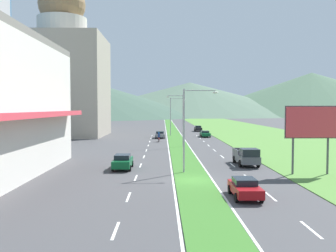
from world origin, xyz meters
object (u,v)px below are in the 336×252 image
object	(u,v)px
car_2	(198,128)
car_4	(245,188)
car_0	(123,162)
motorcycle_rider	(159,138)
billboard_roadside	(311,125)
street_lamp_near	(188,124)
car_1	(160,135)
street_lamp_far	(172,114)
street_lamp_mid	(181,117)
car_3	(205,134)
pickup_truck_0	(247,157)

from	to	relation	value
car_2	car_4	distance (m)	72.86
car_0	motorcycle_rider	xyz separation A→B (m)	(3.44, 30.18, -0.04)
billboard_roadside	motorcycle_rider	bearing A→B (deg)	113.62
street_lamp_near	motorcycle_rider	bearing A→B (deg)	95.67
car_1	motorcycle_rider	bearing A→B (deg)	179.18
car_4	street_lamp_far	bearing A→B (deg)	-176.39
street_lamp_mid	car_1	bearing A→B (deg)	101.83
car_3	pickup_truck_0	xyz separation A→B (m)	(0.03, -39.35, 0.27)
street_lamp_near	pickup_truck_0	xyz separation A→B (m)	(6.76, 4.46, -3.85)
car_2	motorcycle_rider	xyz separation A→B (m)	(-10.27, -30.34, -0.04)
car_4	car_2	bearing A→B (deg)	177.06
billboard_roadside	car_4	bearing A→B (deg)	-133.26
street_lamp_mid	billboard_roadside	world-z (taller)	street_lamp_mid
car_4	motorcycle_rider	size ratio (longest dim) A/B	2.05
street_lamp_mid	billboard_roadside	distance (m)	27.38
street_lamp_mid	motorcycle_rider	size ratio (longest dim) A/B	4.24
car_3	car_1	bearing A→B (deg)	-73.33
billboard_roadside	car_1	size ratio (longest dim) A/B	1.50
street_lamp_far	billboard_roadside	world-z (taller)	street_lamp_far
car_1	car_4	distance (m)	51.26
street_lamp_near	car_1	bearing A→B (deg)	94.34
car_2	motorcycle_rider	bearing A→B (deg)	-18.71
car_0	car_4	size ratio (longest dim) A/B	1.10
street_lamp_mid	car_1	world-z (taller)	street_lamp_mid
motorcycle_rider	car_1	bearing A→B (deg)	-0.82
pickup_truck_0	car_4	bearing A→B (deg)	-13.40
billboard_roadside	car_3	size ratio (longest dim) A/B	1.37
street_lamp_near	car_3	xyz separation A→B (m)	(6.73, 43.82, -4.12)
street_lamp_mid	motorcycle_rider	world-z (taller)	street_lamp_mid
street_lamp_near	street_lamp_far	size ratio (longest dim) A/B	0.95
car_0	pickup_truck_0	distance (m)	13.60
car_0	car_2	bearing A→B (deg)	-12.77
car_1	street_lamp_near	bearing A→B (deg)	-175.66
car_0	street_lamp_far	bearing A→B (deg)	-7.97
street_lamp_near	car_2	world-z (taller)	street_lamp_near
car_3	car_4	world-z (taller)	car_4
car_0	motorcycle_rider	size ratio (longest dim) A/B	2.25
street_lamp_far	pickup_truck_0	xyz separation A→B (m)	(7.08, -43.15, -4.07)
car_1	car_3	bearing A→B (deg)	-73.33
car_4	billboard_roadside	bearing A→B (deg)	136.74
car_0	car_4	bearing A→B (deg)	-140.81
car_1	car_3	xyz separation A→B (m)	(9.83, 2.94, -0.04)
street_lamp_far	car_1	world-z (taller)	street_lamp_far
billboard_roadside	car_2	xyz separation A→B (m)	(-4.47, 64.05, -3.98)
street_lamp_far	car_2	distance (m)	17.40
car_1	street_lamp_mid	bearing A→B (deg)	-168.17
billboard_roadside	street_lamp_far	bearing A→B (deg)	103.61
car_0	pickup_truck_0	size ratio (longest dim) A/B	0.83
car_1	car_0	bearing A→B (deg)	174.73
street_lamp_mid	motorcycle_rider	distance (m)	10.30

